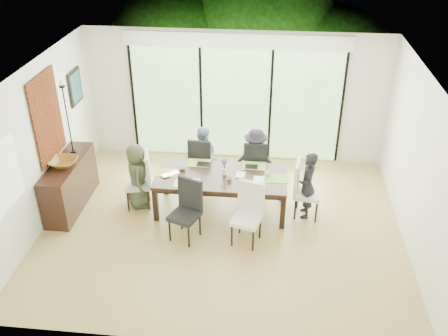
# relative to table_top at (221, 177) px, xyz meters

# --- Properties ---
(floor) EXTENTS (6.00, 5.00, 0.01)m
(floor) POSITION_rel_table_top_xyz_m (0.07, -0.49, -0.68)
(floor) COLOR olive
(floor) RESTS_ON ground
(ceiling) EXTENTS (6.00, 5.00, 0.01)m
(ceiling) POSITION_rel_table_top_xyz_m (0.07, -0.49, 2.03)
(ceiling) COLOR white
(ceiling) RESTS_ON wall_back
(wall_back) EXTENTS (6.00, 0.02, 2.70)m
(wall_back) POSITION_rel_table_top_xyz_m (0.07, 2.02, 0.67)
(wall_back) COLOR silver
(wall_back) RESTS_ON floor
(wall_front) EXTENTS (6.00, 0.02, 2.70)m
(wall_front) POSITION_rel_table_top_xyz_m (0.07, -3.00, 0.67)
(wall_front) COLOR silver
(wall_front) RESTS_ON floor
(wall_left) EXTENTS (0.02, 5.00, 2.70)m
(wall_left) POSITION_rel_table_top_xyz_m (-2.94, -0.49, 0.67)
(wall_left) COLOR beige
(wall_left) RESTS_ON floor
(wall_right) EXTENTS (0.02, 5.00, 2.70)m
(wall_right) POSITION_rel_table_top_xyz_m (3.08, -0.49, 0.67)
(wall_right) COLOR white
(wall_right) RESTS_ON floor
(glass_doors) EXTENTS (4.20, 0.02, 2.30)m
(glass_doors) POSITION_rel_table_top_xyz_m (0.07, 1.98, 0.52)
(glass_doors) COLOR #598C3F
(glass_doors) RESTS_ON wall_back
(blinds_header) EXTENTS (4.40, 0.06, 0.28)m
(blinds_header) POSITION_rel_table_top_xyz_m (0.07, 1.97, 1.82)
(blinds_header) COLOR white
(blinds_header) RESTS_ON wall_back
(mullion_a) EXTENTS (0.05, 0.04, 2.30)m
(mullion_a) POSITION_rel_table_top_xyz_m (-2.03, 1.97, 0.52)
(mullion_a) COLOR black
(mullion_a) RESTS_ON wall_back
(mullion_b) EXTENTS (0.05, 0.04, 2.30)m
(mullion_b) POSITION_rel_table_top_xyz_m (-0.63, 1.97, 0.52)
(mullion_b) COLOR black
(mullion_b) RESTS_ON wall_back
(mullion_c) EXTENTS (0.05, 0.04, 2.30)m
(mullion_c) POSITION_rel_table_top_xyz_m (0.77, 1.97, 0.52)
(mullion_c) COLOR black
(mullion_c) RESTS_ON wall_back
(mullion_d) EXTENTS (0.05, 0.04, 2.30)m
(mullion_d) POSITION_rel_table_top_xyz_m (2.17, 1.97, 0.52)
(mullion_d) COLOR black
(mullion_d) RESTS_ON wall_back
(side_window) EXTENTS (0.02, 0.90, 1.00)m
(side_window) POSITION_rel_table_top_xyz_m (-2.90, -1.69, 0.82)
(side_window) COLOR #8CAD7F
(side_window) RESTS_ON wall_left
(deck) EXTENTS (6.00, 1.80, 0.10)m
(deck) POSITION_rel_table_top_xyz_m (0.07, 2.91, -0.73)
(deck) COLOR #4F2F21
(deck) RESTS_ON ground
(rail_top) EXTENTS (6.00, 0.08, 0.06)m
(rail_top) POSITION_rel_table_top_xyz_m (0.07, 3.71, -0.13)
(rail_top) COLOR brown
(rail_top) RESTS_ON deck
(foliage_left) EXTENTS (3.20, 3.20, 3.20)m
(foliage_left) POSITION_rel_table_top_xyz_m (-1.73, 4.71, 0.76)
(foliage_left) COLOR #14380F
(foliage_left) RESTS_ON ground
(foliage_mid) EXTENTS (4.00, 4.00, 4.00)m
(foliage_mid) POSITION_rel_table_top_xyz_m (0.47, 5.31, 1.12)
(foliage_mid) COLOR #14380F
(foliage_mid) RESTS_ON ground
(foliage_right) EXTENTS (2.80, 2.80, 2.80)m
(foliage_right) POSITION_rel_table_top_xyz_m (2.27, 4.51, 0.58)
(foliage_right) COLOR #14380F
(foliage_right) RESTS_ON ground
(foliage_far) EXTENTS (3.60, 3.60, 3.60)m
(foliage_far) POSITION_rel_table_top_xyz_m (-0.53, 6.01, 0.94)
(foliage_far) COLOR #14380F
(foliage_far) RESTS_ON ground
(table_top) EXTENTS (2.26, 1.04, 0.06)m
(table_top) POSITION_rel_table_top_xyz_m (0.00, 0.00, 0.00)
(table_top) COLOR black
(table_top) RESTS_ON floor
(table_apron) EXTENTS (2.07, 0.85, 0.09)m
(table_apron) POSITION_rel_table_top_xyz_m (0.00, -0.00, -0.08)
(table_apron) COLOR black
(table_apron) RESTS_ON floor
(table_leg_fl) EXTENTS (0.08, 0.08, 0.65)m
(table_leg_fl) POSITION_rel_table_top_xyz_m (-1.08, -0.43, -0.35)
(table_leg_fl) COLOR black
(table_leg_fl) RESTS_ON floor
(table_leg_fr) EXTENTS (0.08, 0.08, 0.65)m
(table_leg_fr) POSITION_rel_table_top_xyz_m (1.08, -0.43, -0.35)
(table_leg_fr) COLOR black
(table_leg_fr) RESTS_ON floor
(table_leg_bl) EXTENTS (0.08, 0.08, 0.65)m
(table_leg_bl) POSITION_rel_table_top_xyz_m (-1.08, 0.43, -0.35)
(table_leg_bl) COLOR black
(table_leg_bl) RESTS_ON floor
(table_leg_br) EXTENTS (0.08, 0.08, 0.65)m
(table_leg_br) POSITION_rel_table_top_xyz_m (1.08, 0.43, -0.35)
(table_leg_br) COLOR black
(table_leg_br) RESTS_ON floor
(chair_left_end) EXTENTS (0.52, 0.52, 1.04)m
(chair_left_end) POSITION_rel_table_top_xyz_m (-1.50, -0.00, -0.16)
(chair_left_end) COLOR silver
(chair_left_end) RESTS_ON floor
(chair_right_end) EXTENTS (0.49, 0.49, 1.04)m
(chair_right_end) POSITION_rel_table_top_xyz_m (1.50, -0.00, -0.16)
(chair_right_end) COLOR white
(chair_right_end) RESTS_ON floor
(chair_far_left) EXTENTS (0.48, 0.48, 1.04)m
(chair_far_left) POSITION_rel_table_top_xyz_m (-0.45, 0.85, -0.16)
(chair_far_left) COLOR black
(chair_far_left) RESTS_ON floor
(chair_far_right) EXTENTS (0.45, 0.45, 1.04)m
(chair_far_right) POSITION_rel_table_top_xyz_m (0.55, 0.85, -0.16)
(chair_far_right) COLOR black
(chair_far_right) RESTS_ON floor
(chair_near_left) EXTENTS (0.56, 0.56, 1.04)m
(chair_near_left) POSITION_rel_table_top_xyz_m (-0.50, -0.87, -0.16)
(chair_near_left) COLOR black
(chair_near_left) RESTS_ON floor
(chair_near_right) EXTENTS (0.53, 0.53, 1.04)m
(chair_near_right) POSITION_rel_table_top_xyz_m (0.50, -0.87, -0.16)
(chair_near_right) COLOR white
(chair_near_right) RESTS_ON floor
(person_left_end) EXTENTS (0.48, 0.64, 1.21)m
(person_left_end) POSITION_rel_table_top_xyz_m (-1.48, -0.00, -0.07)
(person_left_end) COLOR #3F472F
(person_left_end) RESTS_ON floor
(person_right_end) EXTENTS (0.38, 0.58, 1.21)m
(person_right_end) POSITION_rel_table_top_xyz_m (1.48, -0.00, -0.07)
(person_right_end) COLOR black
(person_right_end) RESTS_ON floor
(person_far_left) EXTENTS (0.58, 0.39, 1.21)m
(person_far_left) POSITION_rel_table_top_xyz_m (-0.45, 0.83, -0.07)
(person_far_left) COLOR #7591A9
(person_far_left) RESTS_ON floor
(person_far_right) EXTENTS (0.59, 0.40, 1.21)m
(person_far_right) POSITION_rel_table_top_xyz_m (0.55, 0.83, -0.07)
(person_far_right) COLOR black
(person_far_right) RESTS_ON floor
(placemat_left) EXTENTS (0.41, 0.30, 0.01)m
(placemat_left) POSITION_rel_table_top_xyz_m (-0.95, -0.00, 0.03)
(placemat_left) COLOR #93A73B
(placemat_left) RESTS_ON table_top
(placemat_right) EXTENTS (0.41, 0.30, 0.01)m
(placemat_right) POSITION_rel_table_top_xyz_m (0.95, -0.00, 0.03)
(placemat_right) COLOR #73A23A
(placemat_right) RESTS_ON table_top
(placemat_far_l) EXTENTS (0.41, 0.30, 0.01)m
(placemat_far_l) POSITION_rel_table_top_xyz_m (-0.45, 0.40, 0.03)
(placemat_far_l) COLOR #A2BA42
(placemat_far_l) RESTS_ON table_top
(placemat_far_r) EXTENTS (0.41, 0.30, 0.01)m
(placemat_far_r) POSITION_rel_table_top_xyz_m (0.55, 0.40, 0.03)
(placemat_far_r) COLOR #87B641
(placemat_far_r) RESTS_ON table_top
(placemat_paper) EXTENTS (0.41, 0.30, 0.01)m
(placemat_paper) POSITION_rel_table_top_xyz_m (-0.55, -0.30, 0.03)
(placemat_paper) COLOR white
(placemat_paper) RESTS_ON table_top
(tablet_far_l) EXTENTS (0.24, 0.17, 0.01)m
(tablet_far_l) POSITION_rel_table_top_xyz_m (-0.35, 0.35, 0.04)
(tablet_far_l) COLOR black
(tablet_far_l) RESTS_ON table_top
(tablet_far_r) EXTENTS (0.23, 0.16, 0.01)m
(tablet_far_r) POSITION_rel_table_top_xyz_m (0.50, 0.35, 0.04)
(tablet_far_r) COLOR black
(tablet_far_r) RESTS_ON table_top
(papers) EXTENTS (0.28, 0.21, 0.00)m
(papers) POSITION_rel_table_top_xyz_m (0.70, -0.05, 0.03)
(papers) COLOR white
(papers) RESTS_ON table_top
(platter_base) EXTENTS (0.24, 0.24, 0.02)m
(platter_base) POSITION_rel_table_top_xyz_m (-0.55, -0.30, 0.05)
(platter_base) COLOR white
(platter_base) RESTS_ON table_top
(platter_snacks) EXTENTS (0.19, 0.19, 0.01)m
(platter_snacks) POSITION_rel_table_top_xyz_m (-0.55, -0.30, 0.06)
(platter_snacks) COLOR orange
(platter_snacks) RESTS_ON table_top
(vase) EXTENTS (0.08, 0.08, 0.11)m
(vase) POSITION_rel_table_top_xyz_m (0.05, 0.05, 0.08)
(vase) COLOR silver
(vase) RESTS_ON table_top
(hyacinth_stems) EXTENTS (0.04, 0.04, 0.15)m
(hyacinth_stems) POSITION_rel_table_top_xyz_m (0.05, 0.05, 0.20)
(hyacinth_stems) COLOR #337226
(hyacinth_stems) RESTS_ON table_top
(hyacinth_blooms) EXTENTS (0.10, 0.10, 0.10)m
(hyacinth_blooms) POSITION_rel_table_top_xyz_m (0.05, 0.05, 0.29)
(hyacinth_blooms) COLOR #524BBB
(hyacinth_blooms) RESTS_ON table_top
(laptop) EXTENTS (0.37, 0.35, 0.02)m
(laptop) POSITION_rel_table_top_xyz_m (-0.85, -0.10, 0.04)
(laptop) COLOR silver
(laptop) RESTS_ON table_top
(cup_a) EXTENTS (0.17, 0.17, 0.09)m
(cup_a) POSITION_rel_table_top_xyz_m (-0.70, 0.15, 0.07)
(cup_a) COLOR white
(cup_a) RESTS_ON table_top
(cup_b) EXTENTS (0.11, 0.11, 0.09)m
(cup_b) POSITION_rel_table_top_xyz_m (0.15, -0.10, 0.07)
(cup_b) COLOR white
(cup_b) RESTS_ON table_top
(cup_c) EXTENTS (0.16, 0.16, 0.09)m
(cup_c) POSITION_rel_table_top_xyz_m (0.80, 0.10, 0.07)
(cup_c) COLOR white
(cup_c) RESTS_ON table_top
(book) EXTENTS (0.18, 0.23, 0.02)m
(book) POSITION_rel_table_top_xyz_m (0.25, 0.05, 0.04)
(book) COLOR white
(book) RESTS_ON table_top
(sideboard) EXTENTS (0.44, 1.58, 0.89)m
(sideboard) POSITION_rel_table_top_xyz_m (-2.69, -0.14, -0.23)
(sideboard) COLOR black
(sideboard) RESTS_ON floor
(bowl) EXTENTS (0.47, 0.47, 0.11)m
(bowl) POSITION_rel_table_top_xyz_m (-2.69, -0.24, 0.27)
(bowl) COLOR brown
(bowl) RESTS_ON sideboard
(candlestick_base) EXTENTS (0.10, 0.10, 0.04)m
(candlestick_base) POSITION_rel_table_top_xyz_m (-2.69, 0.21, 0.23)
(candlestick_base) COLOR black
(candlestick_base) RESTS_ON sideboard
(candlestick_shaft) EXTENTS (0.02, 0.02, 1.24)m
(candlestick_shaft) POSITION_rel_table_top_xyz_m (-2.69, 0.21, 0.85)
(candlestick_shaft) COLOR black
(candlestick_shaft) RESTS_ON sideboard
(candlestick_pan) EXTENTS (0.10, 0.10, 0.03)m
(candlestick_pan) POSITION_rel_table_top_xyz_m (-2.69, 0.21, 1.47)
(candlestick_pan) COLOR black
(candlestick_pan) RESTS_ON sideboard
(candle) EXTENTS (0.04, 0.04, 0.10)m
(candle) POSITION_rel_table_top_xyz_m (-2.69, 0.21, 1.53)
(candle) COLOR silver
(candle) RESTS_ON sideboard
(tapestry) EXTENTS (0.02, 1.00, 1.50)m
(tapestry) POSITION_rel_table_top_xyz_m (-2.90, -0.09, 1.02)
(tapestry) COLOR maroon
(tapestry) RESTS_ON wall_left
(art_frame) EXTENTS (0.03, 0.55, 0.65)m
(art_frame) POSITION_rel_table_top_xyz_m (-2.90, 1.21, 1.07)
(art_frame) COLOR black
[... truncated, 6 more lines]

